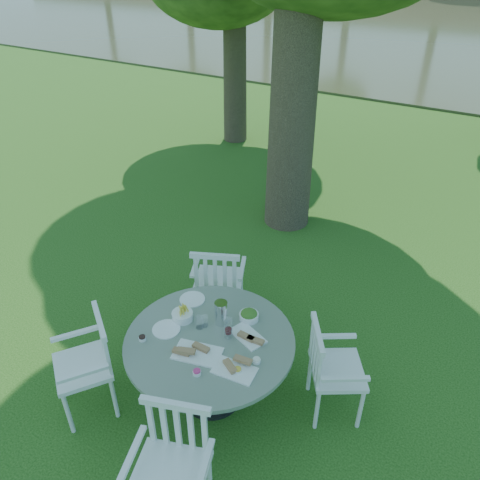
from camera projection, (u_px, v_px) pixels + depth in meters
name	position (u px, v px, depth m)	size (l,w,h in m)	color
ground	(231.00, 310.00, 5.38)	(140.00, 140.00, 0.00)	#143C0C
table	(210.00, 350.00, 4.06)	(1.46, 1.46, 0.72)	black
chair_ne	(327.00, 365.00, 3.97)	(0.63, 0.64, 0.94)	white
chair_nw	(218.00, 280.00, 4.91)	(0.65, 0.63, 0.99)	white
chair_sw	(93.00, 358.00, 4.01)	(0.67, 0.66, 0.97)	white
chair_se	(174.00, 456.00, 3.24)	(0.62, 0.60, 0.99)	white
tableware	(212.00, 325.00, 4.06)	(1.09, 0.88, 0.23)	white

